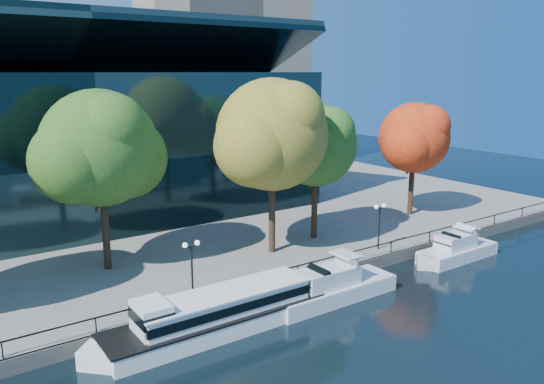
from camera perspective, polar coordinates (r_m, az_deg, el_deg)
ground at (r=35.54m, az=-0.52°, el=-14.06°), size 160.00×160.00×0.00m
promenade at (r=66.91m, az=-18.35°, el=-1.28°), size 90.00×67.08×1.00m
railing at (r=37.22m, az=-3.39°, el=-9.51°), size 88.20×0.08×0.99m
convention_building at (r=60.10m, az=-21.27°, el=4.74°), size 50.00×24.57×21.43m
tour_boat at (r=34.21m, az=-6.44°, el=-12.84°), size 16.06×3.58×3.05m
cruiser_near at (r=38.64m, az=6.05°, el=-10.19°), size 11.20×2.88×3.25m
cruiser_far at (r=49.00m, az=19.10°, el=-5.88°), size 9.13×2.53×2.98m
tree_2 at (r=41.58m, az=-17.77°, el=4.26°), size 10.94×8.97×13.88m
tree_3 at (r=43.50m, az=0.25°, el=5.93°), size 11.50×9.43×14.64m
tree_4 at (r=47.83m, az=4.88°, el=4.87°), size 9.29×7.62×12.36m
tree_5 at (r=57.88m, az=15.16°, el=5.50°), size 9.23×7.57×11.98m
lamp_1 at (r=36.15m, az=-8.65°, el=-6.86°), size 1.26×0.36×4.03m
lamp_2 at (r=46.37m, az=11.50°, el=-2.54°), size 1.26×0.36×4.03m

